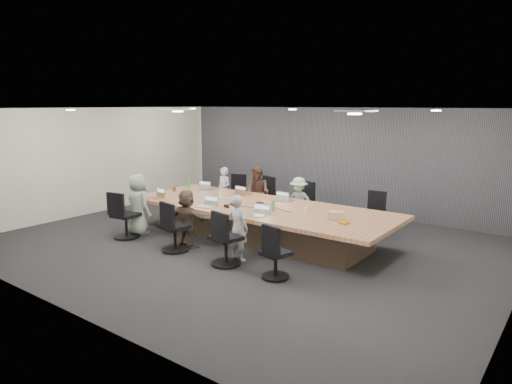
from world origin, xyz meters
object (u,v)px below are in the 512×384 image
Objects in this scene: person_0 at (224,190)px; laptop_6 at (256,216)px; chair_4 at (126,219)px; laptop_0 at (210,189)px; chair_1 at (266,200)px; laptop_1 at (244,194)px; person_5 at (187,218)px; chair_2 at (306,207)px; laptop_2 at (286,200)px; laptop_4 at (157,198)px; bottle_clear at (220,195)px; stapler at (226,206)px; person_6 at (238,228)px; chair_7 at (276,257)px; conference_table at (259,221)px; chair_0 at (232,196)px; laptop_5 at (205,206)px; mug_brown at (174,189)px; snack_packet at (344,223)px; person_4 at (138,204)px; person_2 at (299,202)px; bottle_green_left at (189,184)px; chair_3 at (372,219)px; bottle_green_right at (273,206)px; chair_5 at (175,230)px; person_1 at (258,193)px; chair_6 at (226,242)px.

laptop_6 is at bearing -29.64° from person_0.
chair_4 reaches higher than laptop_0.
chair_1 is 1.48m from laptop_0.
person_5 is (0.20, -2.15, -0.15)m from laptop_1.
laptop_2 is (0.00, -0.90, 0.33)m from chair_2.
laptop_4 is at bearing 75.40° from laptop_0.
stapler is (0.71, -0.62, -0.07)m from bottle_clear.
person_5 is 1.34m from person_6.
chair_2 is 0.67× the size of person_6.
stapler is at bearing -33.41° from person_6.
conference_table is at bearing 146.48° from chair_7.
chair_4 is (-0.20, -3.40, 0.03)m from chair_0.
laptop_5 is at bearing -16.20° from person_6.
person_5 reaches higher than mug_brown.
laptop_2 is at bearing 132.81° from chair_7.
chair_1 is 5.10× the size of snack_packet.
laptop_0 is at bearing 135.16° from laptop_6.
person_6 is 7.47× the size of snack_packet.
laptop_4 is 1.65× the size of bottle_clear.
laptop_0 is (-1.13, -0.90, 0.32)m from chair_1.
chair_1 is at bearing 107.71° from laptop_6.
laptop_5 is (1.53, 0.55, 0.06)m from person_4.
person_5 reaches higher than chair_4.
person_2 is at bearing 139.95° from snack_packet.
chair_2 is 0.97× the size of chair_4.
mug_brown is (-1.62, -1.67, 0.37)m from chair_1.
bottle_green_left is at bearing -45.97° from person_5.
person_4 is (-1.33, -3.05, 0.26)m from chair_1.
chair_3 reaches higher than laptop_1.
bottle_green_right is (2.73, -1.97, 0.46)m from chair_0.
chair_5 is 2.41× the size of laptop_2.
chair_1 is 0.99× the size of chair_4.
person_2 reaches higher than chair_0.
chair_7 is 0.62× the size of person_2.
person_1 is 2.71m from person_5.
chair_1 is at bearing 121.11° from conference_table.
laptop_2 reaches higher than conference_table.
chair_6 is at bearing -40.98° from laptop_5.
chair_1 is (-1.03, 1.70, 0.03)m from conference_table.
chair_6 is at bearing 176.92° from person_4.
person_0 is at bearing 150.39° from stapler.
chair_6 is 5.66× the size of stapler.
laptop_4 is 0.91× the size of laptop_5.
person_0 is 2.16m from laptop_4.
laptop_4 is at bearing 166.10° from laptop_6.
person_5 reaches higher than bottle_green_left.
person_6 reaches higher than stapler.
laptop_6 is (0.33, -2.15, 0.15)m from person_2.
person_4 is at bearing -167.22° from laptop_5.
chair_0 is 2.27× the size of laptop_2.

